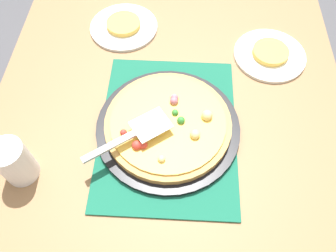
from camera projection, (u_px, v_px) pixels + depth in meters
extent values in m
plane|color=#4C4C51|center=(168.00, 213.00, 1.53)|extent=(8.00, 8.00, 0.00)
cube|color=olive|center=(168.00, 133.00, 0.90)|extent=(1.40, 1.00, 0.03)
cube|color=olive|center=(82.00, 52.00, 1.57)|extent=(0.07, 0.07, 0.72)
cube|color=olive|center=(269.00, 59.00, 1.54)|extent=(0.07, 0.07, 0.72)
cube|color=#145B42|center=(168.00, 129.00, 0.89)|extent=(0.48, 0.36, 0.01)
cylinder|color=black|center=(168.00, 127.00, 0.88)|extent=(0.38, 0.38, 0.01)
cylinder|color=tan|center=(168.00, 124.00, 0.86)|extent=(0.33, 0.33, 0.02)
cylinder|color=#EAB747|center=(168.00, 121.00, 0.85)|extent=(0.30, 0.30, 0.01)
sphere|color=#E5CC7F|center=(207.00, 115.00, 0.85)|extent=(0.03, 0.03, 0.03)
sphere|color=red|center=(137.00, 145.00, 0.81)|extent=(0.02, 0.02, 0.02)
sphere|color=#338433|center=(181.00, 121.00, 0.84)|extent=(0.02, 0.02, 0.02)
sphere|color=red|center=(143.00, 144.00, 0.81)|extent=(0.02, 0.02, 0.02)
sphere|color=#E5CC7F|center=(195.00, 135.00, 0.82)|extent=(0.02, 0.02, 0.02)
sphere|color=red|center=(123.00, 132.00, 0.83)|extent=(0.02, 0.02, 0.02)
sphere|color=#B76675|center=(174.00, 98.00, 0.88)|extent=(0.02, 0.02, 0.02)
sphere|color=#B76675|center=(174.00, 101.00, 0.88)|extent=(0.02, 0.02, 0.02)
sphere|color=#E5CC7F|center=(162.00, 159.00, 0.79)|extent=(0.02, 0.02, 0.02)
sphere|color=#338433|center=(175.00, 112.00, 0.86)|extent=(0.02, 0.02, 0.02)
cylinder|color=white|center=(124.00, 27.00, 1.09)|extent=(0.22, 0.22, 0.01)
cylinder|color=white|center=(269.00, 55.00, 1.02)|extent=(0.22, 0.22, 0.01)
cylinder|color=#EAB747|center=(123.00, 24.00, 1.08)|extent=(0.11, 0.11, 0.02)
cylinder|color=#EAB747|center=(271.00, 52.00, 1.01)|extent=(0.11, 0.11, 0.02)
cylinder|color=white|center=(15.00, 162.00, 0.77)|extent=(0.08, 0.08, 0.12)
cube|color=silver|center=(151.00, 125.00, 0.82)|extent=(0.11, 0.11, 0.00)
cube|color=#B2B2B7|center=(109.00, 147.00, 0.79)|extent=(0.09, 0.12, 0.01)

